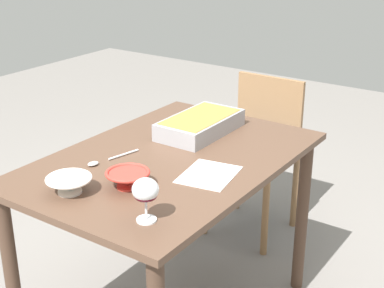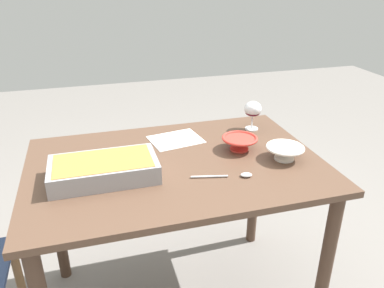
% 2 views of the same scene
% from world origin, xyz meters
% --- Properties ---
extents(dining_table, '(1.19, 0.80, 0.78)m').
position_xyz_m(dining_table, '(0.00, 0.00, 0.66)').
color(dining_table, brown).
rests_on(dining_table, ground_plane).
extents(chair, '(0.39, 0.41, 0.85)m').
position_xyz_m(chair, '(-0.94, -0.11, 0.48)').
color(chair, '#334772').
rests_on(chair, ground_plane).
extents(wine_glass, '(0.08, 0.08, 0.14)m').
position_xyz_m(wine_glass, '(0.44, 0.24, 0.87)').
color(wine_glass, white).
rests_on(wine_glass, dining_table).
extents(casserole_dish, '(0.40, 0.22, 0.07)m').
position_xyz_m(casserole_dish, '(-0.29, -0.05, 0.82)').
color(casserole_dish, '#99999E').
rests_on(casserole_dish, dining_table).
extents(mixing_bowl, '(0.15, 0.15, 0.06)m').
position_xyz_m(mixing_bowl, '(0.29, 0.04, 0.81)').
color(mixing_bowl, red).
rests_on(mixing_bowl, dining_table).
extents(small_bowl, '(0.16, 0.16, 0.06)m').
position_xyz_m(small_bowl, '(0.44, -0.10, 0.81)').
color(small_bowl, white).
rests_on(small_bowl, dining_table).
extents(serving_spoon, '(0.23, 0.07, 0.01)m').
position_xyz_m(serving_spoon, '(0.18, -0.18, 0.78)').
color(serving_spoon, silver).
rests_on(serving_spoon, dining_table).
extents(napkin, '(0.25, 0.22, 0.00)m').
position_xyz_m(napkin, '(0.05, 0.21, 0.78)').
color(napkin, white).
rests_on(napkin, dining_table).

